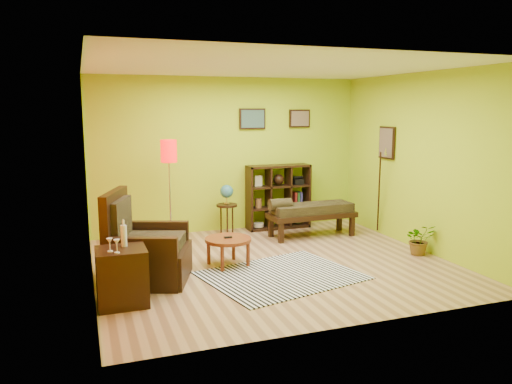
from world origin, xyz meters
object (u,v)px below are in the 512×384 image
object	(u,v)px
cube_shelf	(279,197)
potted_plant	(419,243)
armchair	(144,254)
side_cabinet	(122,276)
floor_lamp	(169,161)
coffee_table	(228,242)
bench	(310,211)
globe_table	(227,197)

from	to	relation	value
cube_shelf	potted_plant	distance (m)	2.76
armchair	potted_plant	distance (m)	4.16
armchair	potted_plant	world-z (taller)	armchair
side_cabinet	armchair	bearing A→B (deg)	65.47
floor_lamp	side_cabinet	bearing A→B (deg)	-113.00
coffee_table	cube_shelf	distance (m)	2.46
coffee_table	bench	distance (m)	2.12
coffee_table	cube_shelf	world-z (taller)	cube_shelf
floor_lamp	potted_plant	bearing A→B (deg)	-26.06
bench	potted_plant	distance (m)	1.95
globe_table	potted_plant	distance (m)	3.32
side_cabinet	bench	xyz separation A→B (m)	(3.37, 2.09, 0.12)
bench	potted_plant	bearing A→B (deg)	-54.17
side_cabinet	potted_plant	size ratio (longest dim) A/B	2.01
coffee_table	bench	bearing A→B (deg)	31.22
coffee_table	armchair	world-z (taller)	armchair
armchair	bench	distance (m)	3.31
bench	potted_plant	xyz separation A→B (m)	(1.13, -1.56, -0.27)
floor_lamp	bench	distance (m)	2.60
cube_shelf	armchair	bearing A→B (deg)	-142.52
floor_lamp	globe_table	bearing A→B (deg)	22.31
potted_plant	bench	bearing A→B (deg)	125.83
coffee_table	potted_plant	bearing A→B (deg)	-8.94
cube_shelf	side_cabinet	bearing A→B (deg)	-137.23
cube_shelf	floor_lamp	bearing A→B (deg)	-163.89
floor_lamp	globe_table	distance (m)	1.38
armchair	bench	size ratio (longest dim) A/B	0.79
armchair	side_cabinet	distance (m)	0.84
bench	potted_plant	world-z (taller)	bench
cube_shelf	potted_plant	size ratio (longest dim) A/B	2.47
side_cabinet	floor_lamp	xyz separation A→B (m)	(0.96, 2.26, 1.08)
side_cabinet	potted_plant	distance (m)	4.53
armchair	globe_table	xyz separation A→B (m)	(1.69, 1.94, 0.33)
globe_table	potted_plant	bearing A→B (deg)	-41.46
bench	cube_shelf	bearing A→B (deg)	108.04
cube_shelf	potted_plant	bearing A→B (deg)	-59.51
cube_shelf	bench	size ratio (longest dim) A/B	0.76
armchair	potted_plant	size ratio (longest dim) A/B	2.57
coffee_table	side_cabinet	world-z (taller)	side_cabinet
floor_lamp	potted_plant	size ratio (longest dim) A/B	3.60
coffee_table	potted_plant	size ratio (longest dim) A/B	1.37
coffee_table	armchair	xyz separation A→B (m)	(-1.21, -0.23, 0.01)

